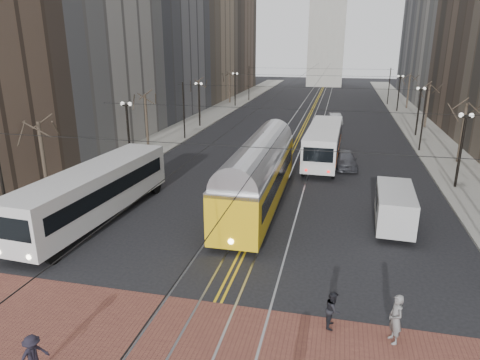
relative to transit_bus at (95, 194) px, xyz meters
The scene contains 19 objects.
ground 11.89m from the transit_bus, 31.49° to the right, with size 260.00×260.00×0.00m, color black.
sidewalk_left 39.20m from the transit_bus, 97.28° to the left, with size 5.00×140.00×0.15m, color gray.
sidewalk_right 46.25m from the transit_bus, 57.20° to the left, with size 5.00×140.00×0.15m, color gray.
crosswalk_band 14.38m from the transit_bus, 45.31° to the right, with size 25.00×6.00×0.01m, color brown.
streetcar_rails 40.16m from the transit_bus, 75.51° to the left, with size 4.80×130.00×0.02m, color gray.
centre_lines 40.16m from the transit_bus, 75.51° to the left, with size 0.42×130.00×0.01m, color gold.
building_left_far 83.37m from the transit_bus, 100.96° to the left, with size 16.00×20.00×40.00m, color brown.
lamp_posts 24.75m from the transit_bus, 66.05° to the left, with size 27.60×57.20×5.60m.
street_trees 30.80m from the transit_bus, 70.97° to the left, with size 31.68×53.28×5.60m.
trolley_wires 30.46m from the transit_bus, 70.71° to the left, with size 25.96×120.00×6.60m.
transit_bus is the anchor object (origin of this frame).
streetcar 10.70m from the transit_bus, 26.98° to the left, with size 2.89×15.57×3.67m, color gold.
rear_bus 22.08m from the transit_bus, 52.79° to the left, with size 2.80×12.88×3.36m, color silver.
cargo_van 18.51m from the transit_bus, ahead, with size 2.09×5.44×2.41m, color #BCBCBC.
sedan_grey 22.11m from the transit_bus, 45.85° to the left, with size 1.86×4.62×1.57m, color #46484F.
sedan_silver 40.79m from the transit_bus, 69.86° to the left, with size 1.53×4.38×1.44m, color #979A9D.
pedestrian_b 19.00m from the transit_bus, 25.10° to the right, with size 0.72×0.47×1.97m, color slate.
pedestrian_c 16.78m from the transit_bus, 27.15° to the right, with size 0.75×0.58×1.54m, color black.
pedestrian_d 13.72m from the transit_bus, 67.52° to the right, with size 1.02×0.59×1.58m, color black.
Camera 1 is at (4.60, -16.40, 10.76)m, focal length 32.00 mm.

